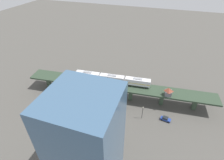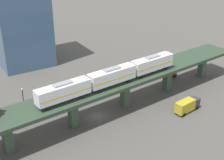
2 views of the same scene
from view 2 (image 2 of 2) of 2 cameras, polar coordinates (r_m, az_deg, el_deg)
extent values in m
plane|color=#4C4944|center=(75.41, -2.71, -6.69)|extent=(400.00, 400.00, 0.00)
cube|color=#2C3D2C|center=(71.73, -2.83, -1.68)|extent=(16.81, 92.38, 0.80)
cube|color=#384C38|center=(98.08, 16.16, 2.55)|extent=(1.96, 1.96, 7.01)
cube|color=#384C38|center=(87.34, 10.06, 0.31)|extent=(1.96, 1.96, 7.01)
cube|color=#384C38|center=(78.04, 2.40, -2.51)|extent=(1.96, 1.96, 7.01)
cube|color=#384C38|center=(70.71, -7.14, -5.93)|extent=(1.96, 1.96, 7.01)
cube|color=#384C38|center=(66.03, -18.59, -9.77)|extent=(1.96, 1.96, 7.01)
cube|color=silver|center=(78.72, 7.37, 3.06)|extent=(3.89, 12.21, 3.10)
cube|color=gold|center=(78.84, 7.36, 2.86)|extent=(3.91, 11.97, 0.24)
cube|color=gray|center=(78.08, 7.44, 4.24)|extent=(1.78, 4.31, 0.36)
cylinder|color=black|center=(81.58, 10.00, 2.09)|extent=(0.30, 0.86, 0.84)
cylinder|color=black|center=(83.08, 8.82, 2.62)|extent=(0.30, 0.86, 0.84)
cylinder|color=black|center=(76.12, 5.61, 0.60)|extent=(0.30, 0.86, 0.84)
cylinder|color=black|center=(77.72, 4.44, 1.19)|extent=(0.30, 0.86, 0.84)
cube|color=silver|center=(71.16, 0.00, 0.75)|extent=(3.89, 12.21, 3.10)
cube|color=gold|center=(71.28, 0.00, 0.54)|extent=(3.91, 11.97, 0.24)
cube|color=gray|center=(70.45, 0.00, 2.03)|extent=(1.78, 4.31, 0.36)
cylinder|color=black|center=(73.59, 3.17, -0.23)|extent=(0.30, 0.86, 0.84)
cylinder|color=black|center=(75.25, 2.02, 0.40)|extent=(0.30, 0.86, 0.84)
cylinder|color=black|center=(69.04, -2.20, -2.06)|extent=(0.30, 0.86, 0.84)
cylinder|color=black|center=(70.79, -3.30, -1.34)|extent=(0.30, 0.86, 0.84)
cube|color=silver|center=(65.17, -8.91, -2.05)|extent=(3.89, 12.21, 3.10)
cube|color=gold|center=(65.31, -8.89, -2.29)|extent=(3.91, 11.97, 0.24)
cube|color=gray|center=(64.39, -9.01, -0.69)|extent=(1.78, 4.31, 0.36)
cylinder|color=black|center=(67.04, -5.15, -3.05)|extent=(0.30, 0.86, 0.84)
cylinder|color=black|center=(68.84, -6.21, -2.28)|extent=(0.30, 0.86, 0.84)
cylinder|color=black|center=(63.68, -11.58, -5.18)|extent=(0.30, 0.86, 0.84)
cylinder|color=black|center=(65.58, -12.50, -4.30)|extent=(0.30, 0.86, 0.84)
cube|color=black|center=(79.19, -7.10, -4.55)|extent=(2.24, 4.56, 0.80)
cube|color=#1E2328|center=(78.87, -7.04, -4.03)|extent=(1.85, 2.35, 0.76)
cylinder|color=black|center=(79.37, -5.88, -4.74)|extent=(0.31, 0.68, 0.66)
cylinder|color=black|center=(80.65, -6.53, -4.25)|extent=(0.31, 0.68, 0.66)
cylinder|color=black|center=(78.15, -7.66, -5.37)|extent=(0.31, 0.68, 0.66)
cylinder|color=black|center=(79.45, -8.29, -4.85)|extent=(0.31, 0.68, 0.66)
cube|color=#AD1E1E|center=(96.18, 10.46, 0.90)|extent=(2.07, 4.50, 0.80)
cube|color=#1E2328|center=(95.95, 10.57, 1.34)|extent=(1.77, 2.30, 0.76)
cylinder|color=black|center=(96.59, 11.42, 0.66)|extent=(0.28, 0.67, 0.66)
cylinder|color=black|center=(97.77, 10.80, 1.04)|extent=(0.28, 0.67, 0.66)
cylinder|color=black|center=(94.92, 10.08, 0.32)|extent=(0.28, 0.67, 0.66)
cylinder|color=black|center=(96.13, 9.46, 0.71)|extent=(0.28, 0.67, 0.66)
cube|color=#333338|center=(80.64, 14.79, -3.93)|extent=(2.45, 2.28, 2.30)
cube|color=gold|center=(77.96, 13.21, -4.66)|extent=(2.98, 5.46, 2.70)
cylinder|color=black|center=(80.73, 15.26, -4.90)|extent=(0.48, 1.04, 1.00)
cylinder|color=black|center=(81.68, 14.15, -4.37)|extent=(0.48, 1.04, 1.00)
cylinder|color=black|center=(77.02, 12.98, -6.20)|extent=(0.48, 1.04, 1.00)
cylinder|color=black|center=(78.07, 11.80, -5.61)|extent=(0.48, 1.04, 1.00)
cylinder|color=black|center=(77.70, -15.84, -3.91)|extent=(0.20, 0.20, 6.50)
sphere|color=beige|center=(76.10, -16.14, -1.63)|extent=(0.44, 0.44, 0.44)
cube|color=#3D5B7A|center=(103.97, -16.65, 12.22)|extent=(16.00, 16.00, 36.00)
camera|label=1|loc=(123.65, -30.76, 31.38)|focal=28.00mm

